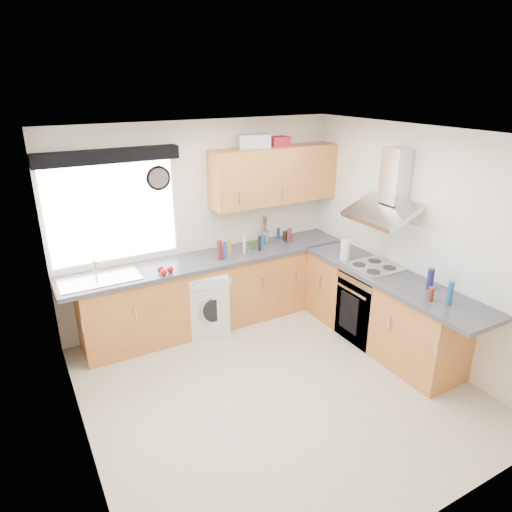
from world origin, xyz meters
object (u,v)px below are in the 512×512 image
upper_cabinets (274,175)px  extractor_hood (388,193)px  oven (370,305)px  washing_machine (206,301)px

upper_cabinets → extractor_hood: bearing=-63.9°
oven → washing_machine: oven is taller
oven → washing_machine: size_ratio=1.08×
extractor_hood → upper_cabinets: size_ratio=0.46×
oven → upper_cabinets: size_ratio=0.50×
upper_cabinets → washing_machine: size_ratio=2.16×
extractor_hood → upper_cabinets: upper_cabinets is taller
extractor_hood → washing_machine: (-1.75, 1.10, -1.38)m
washing_machine → oven: bearing=-13.9°
oven → washing_machine: (-1.65, 1.10, -0.03)m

